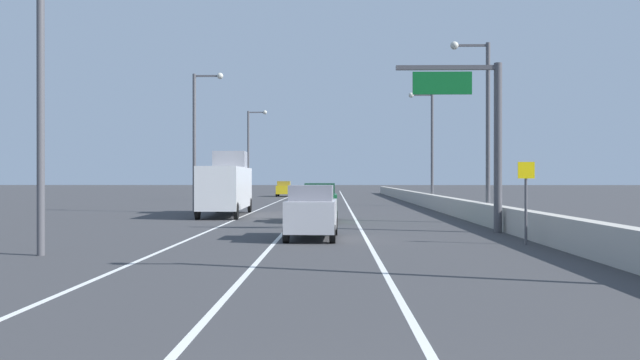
# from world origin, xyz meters

# --- Properties ---
(ground_plane) EXTENTS (320.00, 320.00, 0.00)m
(ground_plane) POSITION_xyz_m (0.00, 64.00, 0.00)
(ground_plane) COLOR #38383A
(lane_stripe_left) EXTENTS (0.16, 130.00, 0.00)m
(lane_stripe_left) POSITION_xyz_m (-5.50, 55.00, 0.00)
(lane_stripe_left) COLOR silver
(lane_stripe_left) RESTS_ON ground_plane
(lane_stripe_center) EXTENTS (0.16, 130.00, 0.00)m
(lane_stripe_center) POSITION_xyz_m (-2.00, 55.00, 0.00)
(lane_stripe_center) COLOR silver
(lane_stripe_center) RESTS_ON ground_plane
(lane_stripe_right) EXTENTS (0.16, 130.00, 0.00)m
(lane_stripe_right) POSITION_xyz_m (1.50, 55.00, 0.00)
(lane_stripe_right) COLOR silver
(lane_stripe_right) RESTS_ON ground_plane
(jersey_barrier_right) EXTENTS (0.60, 120.00, 1.10)m
(jersey_barrier_right) POSITION_xyz_m (8.07, 40.00, 0.55)
(jersey_barrier_right) COLOR #B2ADA3
(jersey_barrier_right) RESTS_ON ground_plane
(overhead_sign_gantry) EXTENTS (4.68, 0.36, 7.50)m
(overhead_sign_gantry) POSITION_xyz_m (6.73, 24.20, 4.73)
(overhead_sign_gantry) COLOR #47474C
(overhead_sign_gantry) RESTS_ON ground_plane
(speed_advisory_sign) EXTENTS (0.60, 0.11, 3.00)m
(speed_advisory_sign) POSITION_xyz_m (7.17, 18.98, 1.76)
(speed_advisory_sign) COLOR #4C4C51
(speed_advisory_sign) RESTS_ON ground_plane
(lamp_post_right_second) EXTENTS (2.14, 0.44, 9.75)m
(lamp_post_right_second) POSITION_xyz_m (8.23, 30.44, 5.62)
(lamp_post_right_second) COLOR #4C4C51
(lamp_post_right_second) RESTS_ON ground_plane
(lamp_post_right_third) EXTENTS (2.14, 0.44, 9.75)m
(lamp_post_right_third) POSITION_xyz_m (8.44, 51.52, 5.62)
(lamp_post_right_third) COLOR #4C4C51
(lamp_post_right_third) RESTS_ON ground_plane
(lamp_post_left_near) EXTENTS (2.14, 0.44, 9.75)m
(lamp_post_left_near) POSITION_xyz_m (-8.67, 15.36, 5.62)
(lamp_post_left_near) COLOR #4C4C51
(lamp_post_left_near) RESTS_ON ground_plane
(lamp_post_left_mid) EXTENTS (2.14, 0.44, 9.75)m
(lamp_post_left_mid) POSITION_xyz_m (-9.21, 40.65, 5.62)
(lamp_post_left_mid) COLOR #4C4C51
(lamp_post_left_mid) RESTS_ON ground_plane
(lamp_post_left_far) EXTENTS (2.14, 0.44, 9.75)m
(lamp_post_left_far) POSITION_xyz_m (-8.68, 65.95, 5.62)
(lamp_post_left_far) COLOR #4C4C51
(lamp_post_left_far) RESTS_ON ground_plane
(car_green_0) EXTENTS (1.95, 4.30, 2.14)m
(car_green_0) POSITION_xyz_m (-0.54, 31.40, 1.06)
(car_green_0) COLOR #196033
(car_green_0) RESTS_ON ground_plane
(car_yellow_1) EXTENTS (1.97, 4.41, 2.02)m
(car_yellow_1) POSITION_xyz_m (-6.23, 81.46, 1.00)
(car_yellow_1) COLOR gold
(car_yellow_1) RESTS_ON ground_plane
(car_silver_2) EXTENTS (2.06, 4.37, 2.14)m
(car_silver_2) POSITION_xyz_m (-0.65, 21.04, 1.06)
(car_silver_2) COLOR #B7B7BC
(car_silver_2) RESTS_ON ground_plane
(box_truck) EXTENTS (2.73, 9.61, 4.21)m
(box_truck) POSITION_xyz_m (-6.68, 37.27, 1.92)
(box_truck) COLOR silver
(box_truck) RESTS_ON ground_plane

